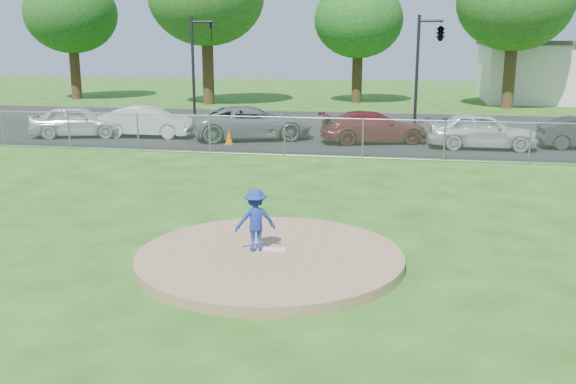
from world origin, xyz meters
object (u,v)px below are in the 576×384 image
(traffic_signal_left, at_px, (197,59))
(pitcher, at_px, (255,220))
(parked_car_white, at_px, (148,122))
(parked_car_silver, at_px, (78,121))
(tree_center, at_px, (359,8))
(traffic_cone, at_px, (229,137))
(parked_car_pearl, at_px, (482,131))
(traffic_signal_center, at_px, (438,35))
(parked_car_darkred, at_px, (374,127))
(parked_car_gray, at_px, (252,123))
(tree_far_left, at_px, (70,2))

(traffic_signal_left, height_order, pitcher, traffic_signal_left)
(pitcher, relative_size, parked_car_white, 0.30)
(traffic_signal_left, distance_m, parked_car_silver, 8.17)
(tree_center, height_order, traffic_cone, tree_center)
(traffic_cone, bearing_deg, pitcher, -72.21)
(parked_car_white, height_order, parked_car_pearl, parked_car_pearl)
(traffic_signal_center, bearing_deg, parked_car_darkred, -114.33)
(pitcher, relative_size, parked_car_gray, 0.24)
(traffic_signal_left, height_order, parked_car_darkred, traffic_signal_left)
(traffic_signal_left, xyz_separation_m, parked_car_gray, (4.53, -6.09, -2.61))
(pitcher, height_order, traffic_cone, pitcher)
(traffic_signal_center, distance_m, parked_car_darkred, 7.77)
(tree_far_left, distance_m, traffic_signal_left, 17.60)
(parked_car_silver, bearing_deg, traffic_signal_left, -43.08)
(tree_far_left, distance_m, pitcher, 39.85)
(tree_far_left, bearing_deg, traffic_cone, -47.57)
(parked_car_silver, height_order, parked_car_pearl, parked_car_pearl)
(parked_car_darkred, bearing_deg, tree_center, -10.07)
(parked_car_white, relative_size, parked_car_pearl, 0.97)
(traffic_signal_left, bearing_deg, parked_car_white, -93.32)
(traffic_signal_left, height_order, parked_car_pearl, traffic_signal_left)
(pitcher, xyz_separation_m, parked_car_white, (-8.80, 15.55, -0.13))
(traffic_signal_center, relative_size, parked_car_pearl, 1.28)
(traffic_signal_left, bearing_deg, parked_car_gray, -53.36)
(parked_car_silver, bearing_deg, pitcher, -157.38)
(tree_center, height_order, traffic_signal_center, tree_center)
(tree_far_left, height_order, parked_car_pearl, tree_far_left)
(traffic_cone, xyz_separation_m, parked_car_darkred, (6.06, 1.65, 0.35))
(traffic_signal_left, distance_m, pitcher, 23.56)
(traffic_signal_center, relative_size, parked_car_darkred, 1.20)
(tree_far_left, distance_m, parked_car_white, 22.49)
(traffic_signal_left, height_order, parked_car_gray, traffic_signal_left)
(traffic_signal_center, height_order, traffic_cone, traffic_signal_center)
(tree_far_left, height_order, tree_center, tree_far_left)
(pitcher, height_order, parked_car_gray, parked_car_gray)
(tree_center, xyz_separation_m, parked_car_gray, (-3.23, -18.09, -5.72))
(parked_car_silver, height_order, parked_car_gray, parked_car_gray)
(parked_car_pearl, bearing_deg, pitcher, 157.29)
(parked_car_gray, height_order, parked_car_darkred, parked_car_gray)
(tree_far_left, height_order, traffic_signal_center, tree_far_left)
(traffic_cone, relative_size, parked_car_white, 0.15)
(tree_far_left, height_order, traffic_cone, tree_far_left)
(tree_far_left, xyz_separation_m, traffic_cone, (17.15, -18.76, -6.72))
(tree_center, bearing_deg, parked_car_silver, -120.86)
(parked_car_white, bearing_deg, traffic_signal_center, -65.36)
(traffic_signal_left, relative_size, parked_car_gray, 1.05)
(tree_far_left, height_order, pitcher, tree_far_left)
(parked_car_white, bearing_deg, parked_car_gray, -88.52)
(tree_far_left, relative_size, tree_center, 1.09)
(parked_car_white, distance_m, parked_car_gray, 4.90)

